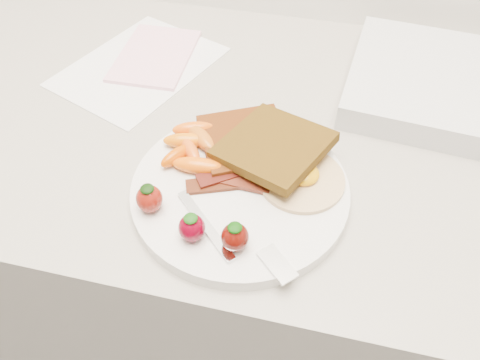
# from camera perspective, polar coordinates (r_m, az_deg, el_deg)

# --- Properties ---
(counter) EXTENTS (2.00, 0.60, 0.90)m
(counter) POSITION_cam_1_polar(r_m,az_deg,el_deg) (1.04, 1.27, -11.58)
(counter) COLOR gray
(counter) RESTS_ON ground
(plate) EXTENTS (0.27, 0.27, 0.02)m
(plate) POSITION_cam_1_polar(r_m,az_deg,el_deg) (0.58, 0.00, -1.23)
(plate) COLOR white
(plate) RESTS_ON counter
(toast_lower) EXTENTS (0.15, 0.15, 0.01)m
(toast_lower) POSITION_cam_1_polar(r_m,az_deg,el_deg) (0.62, 0.64, 4.89)
(toast_lower) COLOR #3C1A09
(toast_lower) RESTS_ON plate
(toast_upper) EXTENTS (0.16, 0.16, 0.03)m
(toast_upper) POSITION_cam_1_polar(r_m,az_deg,el_deg) (0.60, 4.13, 4.14)
(toast_upper) COLOR black
(toast_upper) RESTS_ON toast_lower
(fried_egg) EXTENTS (0.13, 0.13, 0.02)m
(fried_egg) POSITION_cam_1_polar(r_m,az_deg,el_deg) (0.58, 7.55, 0.30)
(fried_egg) COLOR beige
(fried_egg) RESTS_ON plate
(bacon_strips) EXTENTS (0.11, 0.08, 0.01)m
(bacon_strips) POSITION_cam_1_polar(r_m,az_deg,el_deg) (0.58, -1.25, 0.16)
(bacon_strips) COLOR #34140B
(bacon_strips) RESTS_ON plate
(baby_carrots) EXTENTS (0.09, 0.10, 0.02)m
(baby_carrots) POSITION_cam_1_polar(r_m,az_deg,el_deg) (0.61, -5.88, 4.15)
(baby_carrots) COLOR orange
(baby_carrots) RESTS_ON plate
(strawberries) EXTENTS (0.14, 0.06, 0.04)m
(strawberries) POSITION_cam_1_polar(r_m,az_deg,el_deg) (0.52, -6.04, -4.86)
(strawberries) COLOR maroon
(strawberries) RESTS_ON plate
(fork) EXTENTS (0.16, 0.10, 0.00)m
(fork) POSITION_cam_1_polar(r_m,az_deg,el_deg) (0.52, -0.38, -7.54)
(fork) COLOR white
(fork) RESTS_ON plate
(paper_sheet) EXTENTS (0.27, 0.31, 0.00)m
(paper_sheet) POSITION_cam_1_polar(r_m,az_deg,el_deg) (0.81, -12.17, 13.39)
(paper_sheet) COLOR white
(paper_sheet) RESTS_ON counter
(notepad) EXTENTS (0.12, 0.17, 0.01)m
(notepad) POSITION_cam_1_polar(r_m,az_deg,el_deg) (0.82, -10.29, 14.73)
(notepad) COLOR #FCB7CD
(notepad) RESTS_ON paper_sheet
(appliance) EXTENTS (0.34, 0.29, 0.04)m
(appliance) POSITION_cam_1_polar(r_m,az_deg,el_deg) (0.79, 25.01, 10.14)
(appliance) COLOR silver
(appliance) RESTS_ON counter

